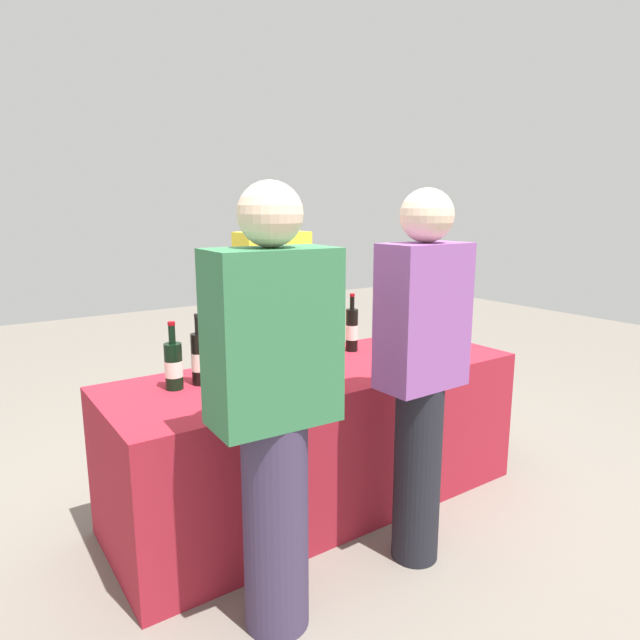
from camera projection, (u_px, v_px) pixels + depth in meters
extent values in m
plane|color=slate|center=(320.00, 501.00, 2.90)|extent=(12.00, 12.00, 0.00)
cube|color=maroon|center=(320.00, 436.00, 2.83)|extent=(2.11, 0.76, 0.72)
cylinder|color=black|center=(174.00, 366.00, 2.43)|extent=(0.08, 0.08, 0.21)
cylinder|color=black|center=(172.00, 334.00, 2.41)|extent=(0.03, 0.03, 0.08)
cylinder|color=maroon|center=(171.00, 323.00, 2.40)|extent=(0.03, 0.03, 0.02)
cylinder|color=silver|center=(174.00, 369.00, 2.44)|extent=(0.08, 0.08, 0.07)
cylinder|color=black|center=(199.00, 359.00, 2.50)|extent=(0.07, 0.07, 0.24)
cylinder|color=black|center=(198.00, 326.00, 2.47)|extent=(0.03, 0.03, 0.08)
cylinder|color=black|center=(197.00, 316.00, 2.46)|extent=(0.03, 0.03, 0.02)
cylinder|color=silver|center=(199.00, 362.00, 2.50)|extent=(0.07, 0.07, 0.08)
cylinder|color=black|center=(229.00, 349.00, 2.67)|extent=(0.08, 0.08, 0.24)
cylinder|color=black|center=(228.00, 318.00, 2.64)|extent=(0.03, 0.03, 0.07)
cylinder|color=black|center=(228.00, 309.00, 2.63)|extent=(0.03, 0.03, 0.02)
cylinder|color=silver|center=(229.00, 352.00, 2.67)|extent=(0.08, 0.08, 0.08)
cylinder|color=black|center=(271.00, 347.00, 2.74)|extent=(0.07, 0.07, 0.22)
cylinder|color=black|center=(271.00, 319.00, 2.71)|extent=(0.03, 0.03, 0.07)
cylinder|color=black|center=(270.00, 310.00, 2.70)|extent=(0.03, 0.03, 0.02)
cylinder|color=silver|center=(271.00, 350.00, 2.74)|extent=(0.07, 0.07, 0.08)
cylinder|color=black|center=(309.00, 345.00, 2.80)|extent=(0.08, 0.08, 0.22)
cylinder|color=black|center=(309.00, 316.00, 2.77)|extent=(0.03, 0.03, 0.08)
cylinder|color=black|center=(309.00, 307.00, 2.76)|extent=(0.03, 0.03, 0.02)
cylinder|color=silver|center=(309.00, 347.00, 2.80)|extent=(0.08, 0.08, 0.08)
cylinder|color=black|center=(327.00, 343.00, 2.86)|extent=(0.07, 0.07, 0.21)
cylinder|color=black|center=(327.00, 316.00, 2.83)|extent=(0.03, 0.03, 0.07)
cylinder|color=black|center=(327.00, 308.00, 2.83)|extent=(0.03, 0.03, 0.02)
cylinder|color=silver|center=(327.00, 345.00, 2.86)|extent=(0.08, 0.08, 0.07)
cylinder|color=black|center=(352.00, 330.00, 3.09)|extent=(0.07, 0.07, 0.24)
cylinder|color=black|center=(352.00, 303.00, 3.06)|extent=(0.03, 0.03, 0.07)
cylinder|color=maroon|center=(352.00, 295.00, 3.05)|extent=(0.03, 0.03, 0.02)
cylinder|color=silver|center=(352.00, 332.00, 3.09)|extent=(0.07, 0.07, 0.08)
cylinder|color=black|center=(395.00, 324.00, 3.27)|extent=(0.07, 0.07, 0.23)
cylinder|color=black|center=(395.00, 298.00, 3.24)|extent=(0.03, 0.03, 0.09)
cylinder|color=black|center=(396.00, 289.00, 3.23)|extent=(0.03, 0.03, 0.02)
cylinder|color=silver|center=(395.00, 326.00, 3.28)|extent=(0.07, 0.07, 0.08)
cylinder|color=silver|center=(245.00, 394.00, 2.38)|extent=(0.06, 0.06, 0.00)
cylinder|color=silver|center=(244.00, 386.00, 2.37)|extent=(0.01, 0.01, 0.07)
sphere|color=silver|center=(244.00, 373.00, 2.36)|extent=(0.07, 0.07, 0.07)
sphere|color=#590C19|center=(244.00, 375.00, 2.36)|extent=(0.04, 0.04, 0.04)
cylinder|color=silver|center=(405.00, 365.00, 2.82)|extent=(0.07, 0.07, 0.00)
cylinder|color=silver|center=(405.00, 359.00, 2.81)|extent=(0.01, 0.01, 0.06)
sphere|color=silver|center=(406.00, 347.00, 2.80)|extent=(0.07, 0.07, 0.07)
cylinder|color=silver|center=(424.00, 356.00, 2.99)|extent=(0.06, 0.06, 0.00)
cylinder|color=silver|center=(424.00, 349.00, 2.98)|extent=(0.01, 0.01, 0.07)
sphere|color=silver|center=(425.00, 337.00, 2.97)|extent=(0.06, 0.06, 0.06)
cylinder|color=silver|center=(431.00, 351.00, 3.09)|extent=(0.06, 0.06, 0.00)
cylinder|color=silver|center=(432.00, 344.00, 3.08)|extent=(0.01, 0.01, 0.08)
sphere|color=silver|center=(432.00, 332.00, 3.07)|extent=(0.06, 0.06, 0.06)
cylinder|color=silver|center=(416.00, 334.00, 3.10)|extent=(0.22, 0.22, 0.18)
cylinder|color=brown|center=(275.00, 390.00, 3.46)|extent=(0.23, 0.23, 0.79)
cube|color=yellow|center=(273.00, 281.00, 3.33)|extent=(0.42, 0.24, 0.59)
sphere|color=brown|center=(272.00, 213.00, 3.25)|extent=(0.21, 0.21, 0.21)
cylinder|color=#3F3351|center=(276.00, 525.00, 1.98)|extent=(0.24, 0.24, 0.79)
cube|color=#337247|center=(272.00, 337.00, 1.84)|extent=(0.44, 0.26, 0.59)
sphere|color=beige|center=(270.00, 214.00, 1.76)|extent=(0.21, 0.21, 0.21)
cylinder|color=black|center=(417.00, 473.00, 2.37)|extent=(0.20, 0.20, 0.79)
cube|color=#8C4C99|center=(423.00, 316.00, 2.23)|extent=(0.37, 0.21, 0.59)
sphere|color=beige|center=(427.00, 215.00, 2.15)|extent=(0.21, 0.21, 0.21)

